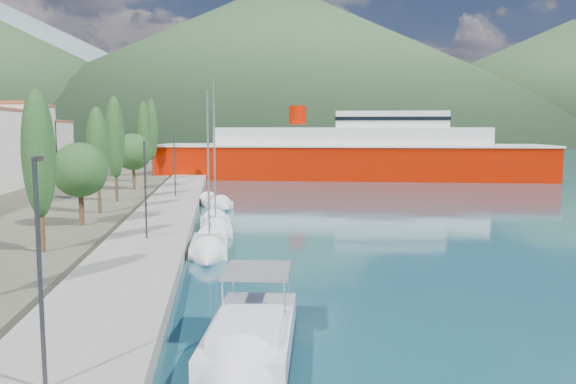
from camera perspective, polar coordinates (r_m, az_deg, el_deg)
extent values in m
plane|color=#194A58|center=(142.41, -5.15, 3.26)|extent=(1400.00, 1400.00, 0.00)
cube|color=gray|center=(48.89, -12.27, -2.21)|extent=(5.00, 88.00, 0.80)
cone|color=slate|center=(711.99, -0.07, 12.97)|extent=(760.00, 760.00, 180.00)
cone|color=#314D2C|center=(427.41, -0.93, 13.03)|extent=(480.00, 480.00, 115.00)
cone|color=#314D2C|center=(482.73, 26.77, 10.10)|extent=(420.00, 420.00, 90.00)
cube|color=beige|center=(81.96, -26.69, 4.37)|extent=(9.00, 13.00, 10.00)
cube|color=#9E5138|center=(82.01, -26.87, 7.96)|extent=(9.20, 13.20, 0.30)
cube|color=silver|center=(92.41, -24.36, 4.00)|extent=(9.00, 10.00, 8.00)
cube|color=#9E5138|center=(92.38, -24.48, 6.57)|extent=(9.20, 10.20, 0.30)
cylinder|color=#47301E|center=(34.36, -23.67, -3.99)|extent=(0.30, 0.30, 2.00)
ellipsoid|color=#24491F|center=(33.89, -24.01, 3.58)|extent=(1.80, 1.80, 7.08)
cylinder|color=#47301E|center=(42.93, -20.24, -1.58)|extent=(0.36, 0.36, 2.44)
sphere|color=#24491F|center=(42.65, -20.39, 2.12)|extent=(3.91, 3.91, 3.91)
cylinder|color=#47301E|center=(48.83, -18.60, -0.92)|extent=(0.30, 0.30, 1.92)
ellipsoid|color=#24491F|center=(48.50, -18.79, 4.20)|extent=(1.80, 1.80, 6.81)
cylinder|color=#47301E|center=(56.47, -17.01, 0.22)|extent=(0.30, 0.30, 2.20)
ellipsoid|color=#24491F|center=(56.18, -17.18, 5.30)|extent=(1.80, 1.80, 7.81)
cylinder|color=#47301E|center=(67.31, -15.39, 1.39)|extent=(0.36, 0.36, 2.64)
sphere|color=#24491F|center=(67.13, -15.46, 3.95)|extent=(4.22, 4.22, 4.22)
cylinder|color=#47301E|center=(77.08, -14.31, 1.91)|extent=(0.30, 0.30, 2.33)
ellipsoid|color=#24491F|center=(76.88, -14.42, 5.84)|extent=(1.80, 1.80, 8.26)
cylinder|color=#47301E|center=(85.61, -13.58, 2.40)|extent=(0.30, 0.30, 2.50)
ellipsoid|color=#24491F|center=(85.43, -13.68, 6.21)|extent=(1.80, 1.80, 8.87)
cylinder|color=#2D2D33|center=(15.82, -23.89, -7.88)|extent=(0.12, 0.12, 6.00)
cube|color=#2D2D33|center=(15.63, -24.12, 3.08)|extent=(0.15, 0.50, 0.12)
cylinder|color=#2D2D33|center=(35.78, -14.29, 0.14)|extent=(0.12, 0.12, 6.00)
cube|color=#2D2D33|center=(35.84, -14.37, 4.95)|extent=(0.15, 0.50, 0.12)
cylinder|color=#2D2D33|center=(58.54, -11.44, 2.54)|extent=(0.12, 0.12, 6.00)
cube|color=#2D2D33|center=(58.67, -11.48, 5.48)|extent=(0.15, 0.50, 0.12)
cube|color=black|center=(19.32, -3.70, -16.80)|extent=(3.41, 6.59, 0.70)
cube|color=silver|center=(19.02, -3.72, -14.57)|extent=(3.73, 6.95, 1.11)
cube|color=black|center=(19.20, -3.71, -15.98)|extent=(3.79, 7.04, 0.22)
cube|color=silver|center=(18.03, -4.05, -13.39)|extent=(2.62, 3.53, 0.40)
cube|color=slate|center=(20.15, -3.15, -7.97)|extent=(2.74, 3.09, 0.10)
cube|color=silver|center=(35.57, -7.95, -5.57)|extent=(2.35, 5.49, 0.87)
cube|color=silver|center=(35.10, -7.99, -4.76)|extent=(1.38, 2.21, 0.34)
cylinder|color=silver|center=(34.53, -8.10, 2.51)|extent=(0.12, 0.12, 9.20)
cone|color=silver|center=(32.17, -8.20, -6.84)|extent=(2.28, 2.59, 2.23)
cube|color=silver|center=(42.72, -7.38, -3.56)|extent=(2.42, 6.28, 0.88)
cube|color=silver|center=(42.22, -7.38, -2.87)|extent=(1.42, 2.52, 0.34)
cylinder|color=silver|center=(41.71, -7.48, 4.22)|extent=(0.12, 0.12, 10.72)
cone|color=silver|center=(38.81, -7.25, -4.56)|extent=(2.33, 2.96, 2.24)
cube|color=silver|center=(56.34, -7.47, -1.17)|extent=(3.64, 5.45, 0.86)
cube|color=silver|center=(55.96, -7.38, -0.63)|extent=(1.87, 2.32, 0.33)
cylinder|color=silver|center=(55.61, -7.44, 3.62)|extent=(0.12, 0.12, 8.60)
cone|color=silver|center=(53.32, -6.44, -1.58)|extent=(2.81, 2.91, 2.20)
cube|color=#A81200|center=(88.36, 6.29, 2.86)|extent=(60.73, 25.16, 5.74)
cube|color=silver|center=(88.23, 6.31, 4.72)|extent=(61.22, 25.61, 0.31)
cube|color=silver|center=(88.21, 6.32, 5.52)|extent=(42.29, 19.04, 3.08)
cube|color=silver|center=(88.48, 10.36, 7.25)|extent=(17.93, 11.12, 2.46)
cylinder|color=#A81200|center=(88.55, 0.98, 7.81)|extent=(2.67, 2.67, 2.87)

